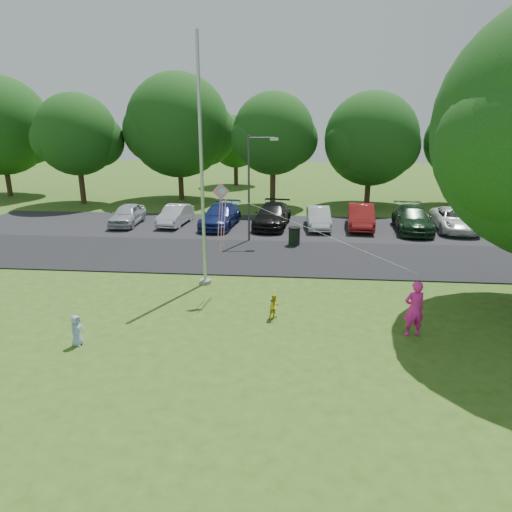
# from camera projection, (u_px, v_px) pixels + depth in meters

# --- Properties ---
(ground) EXTENTS (120.00, 120.00, 0.00)m
(ground) POSITION_uv_depth(u_px,v_px,m) (282.00, 341.00, 14.66)
(ground) COLOR #305616
(ground) RESTS_ON ground
(park_road) EXTENTS (60.00, 6.00, 0.06)m
(park_road) POSITION_uv_depth(u_px,v_px,m) (288.00, 257.00, 23.22)
(park_road) COLOR black
(park_road) RESTS_ON ground
(parking_strip) EXTENTS (42.00, 7.00, 0.06)m
(parking_strip) POSITION_uv_depth(u_px,v_px,m) (291.00, 228.00, 29.41)
(parking_strip) COLOR black
(parking_strip) RESTS_ON ground
(flagpole) EXTENTS (0.50, 0.50, 10.00)m
(flagpole) POSITION_uv_depth(u_px,v_px,m) (202.00, 187.00, 18.50)
(flagpole) COLOR #B7BABF
(flagpole) RESTS_ON ground
(street_lamp) EXTENTS (1.67, 0.34, 5.94)m
(street_lamp) POSITION_uv_depth(u_px,v_px,m) (253.00, 179.00, 25.30)
(street_lamp) COLOR #3F3F44
(street_lamp) RESTS_ON ground
(trash_can) EXTENTS (0.66, 0.66, 1.05)m
(trash_can) POSITION_uv_depth(u_px,v_px,m) (294.00, 237.00, 25.24)
(trash_can) COLOR black
(trash_can) RESTS_ON ground
(tree_row) EXTENTS (64.35, 11.94, 10.88)m
(tree_row) POSITION_uv_depth(u_px,v_px,m) (314.00, 132.00, 35.91)
(tree_row) COLOR #332316
(tree_row) RESTS_ON ground
(horizon_trees) EXTENTS (77.46, 7.20, 7.02)m
(horizon_trees) POSITION_uv_depth(u_px,v_px,m) (336.00, 143.00, 45.29)
(horizon_trees) COLOR #332316
(horizon_trees) RESTS_ON ground
(parked_cars) EXTENTS (23.06, 5.56, 1.48)m
(parked_cars) POSITION_uv_depth(u_px,v_px,m) (310.00, 217.00, 29.07)
(parked_cars) COLOR #B2B7BF
(parked_cars) RESTS_ON ground
(woman) EXTENTS (0.77, 0.59, 1.90)m
(woman) POSITION_uv_depth(u_px,v_px,m) (414.00, 309.00, 14.75)
(woman) COLOR #F3209F
(woman) RESTS_ON ground
(child_yellow) EXTENTS (0.55, 0.55, 0.90)m
(child_yellow) POSITION_uv_depth(u_px,v_px,m) (275.00, 306.00, 16.18)
(child_yellow) COLOR gold
(child_yellow) RESTS_ON ground
(child_blue) EXTENTS (0.39, 0.53, 1.00)m
(child_blue) POSITION_uv_depth(u_px,v_px,m) (77.00, 330.00, 14.26)
(child_blue) COLOR #93ADE2
(child_blue) RESTS_ON ground
(kite) EXTENTS (7.09, 3.39, 2.82)m
(kite) POSITION_uv_depth(u_px,v_px,m) (225.00, 204.00, 17.40)
(kite) COLOR pink
(kite) RESTS_ON ground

